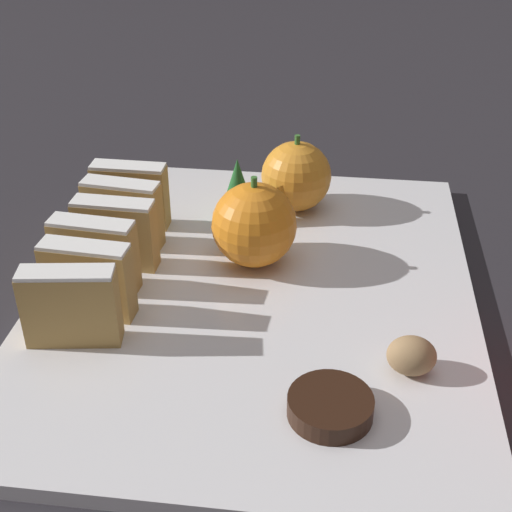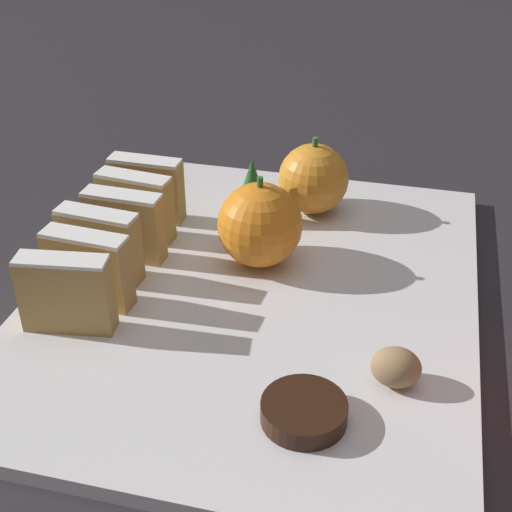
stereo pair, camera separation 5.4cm
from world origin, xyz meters
name	(u,v)px [view 2 (the right image)]	position (x,y,z in m)	size (l,w,h in m)	color
ground_plane	(256,301)	(0.00, 0.00, 0.00)	(6.00, 6.00, 0.00)	#28262B
serving_platter	(256,294)	(0.00, 0.00, 0.01)	(0.34, 0.42, 0.01)	white
stollen_slice_front	(66,294)	(-0.12, -0.08, 0.04)	(0.07, 0.03, 0.06)	tan
stollen_slice_second	(88,269)	(-0.12, -0.05, 0.04)	(0.07, 0.02, 0.06)	tan
stollen_slice_third	(100,245)	(-0.12, -0.01, 0.04)	(0.07, 0.03, 0.06)	tan
stollen_slice_fourth	(124,225)	(-0.12, 0.02, 0.04)	(0.07, 0.02, 0.06)	tan
stollen_slice_fifth	(136,206)	(-0.12, 0.05, 0.04)	(0.07, 0.03, 0.06)	tan
stollen_slice_sixth	(147,189)	(-0.12, 0.09, 0.04)	(0.07, 0.02, 0.06)	tan
orange_near	(313,179)	(0.02, 0.14, 0.04)	(0.06, 0.06, 0.07)	orange
orange_far	(260,225)	(-0.01, 0.04, 0.05)	(0.07, 0.07, 0.08)	orange
walnut	(396,367)	(0.11, -0.08, 0.03)	(0.03, 0.03, 0.03)	#9E7A51
chocolate_cookie	(304,411)	(0.06, -0.13, 0.02)	(0.05, 0.05, 0.01)	black
evergreen_sprig	(252,190)	(-0.03, 0.11, 0.04)	(0.04, 0.04, 0.06)	#23662D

